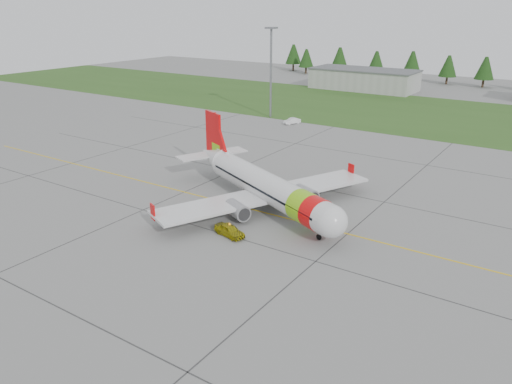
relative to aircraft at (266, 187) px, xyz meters
The scene contains 9 objects.
ground 10.25m from the aircraft, 76.49° to the right, with size 320.00×320.00×0.00m, color gray.
aircraft is the anchor object (origin of this frame).
follow_me_car 9.66m from the aircraft, 82.61° to the right, with size 1.64×1.39×4.09m, color yellow.
service_van 49.98m from the aircraft, 115.90° to the left, with size 1.42×1.34×4.08m, color white.
grass_strip 72.54m from the aircraft, 88.19° to the left, with size 320.00×50.00×0.03m, color #30561E.
taxi_guideline 4.00m from the aircraft, 34.11° to the right, with size 120.00×0.25×0.02m, color gold.
hangar_west 104.20m from the aircraft, 105.42° to the left, with size 32.00×14.00×6.00m, color #A8A8A3.
floodlight_mast 57.27m from the aircraft, 121.52° to the left, with size 0.50×0.50×20.00m, color slate.
treeline 128.48m from the aircraft, 88.98° to the left, with size 160.00×8.00×10.00m, color #1C3F14, non-canonical shape.
Camera 1 is at (30.25, -41.45, 24.71)m, focal length 35.00 mm.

